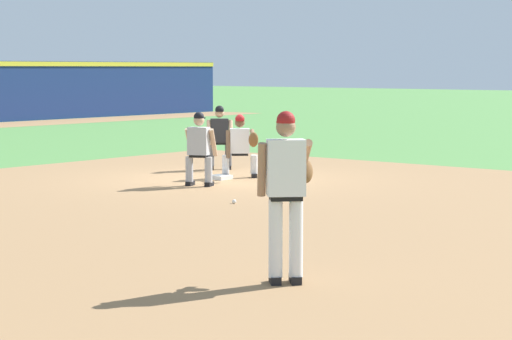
{
  "coord_description": "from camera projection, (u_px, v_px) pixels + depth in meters",
  "views": [
    {
      "loc": [
        -15.44,
        -13.67,
        2.32
      ],
      "look_at": [
        -4.98,
        -5.06,
        0.92
      ],
      "focal_mm": 70.0,
      "sensor_mm": 36.0,
      "label": 1
    }
  ],
  "objects": [
    {
      "name": "infield_dirt_patch",
      "position": [
        243.0,
        215.0,
        15.71
      ],
      "size": [
        18.0,
        18.0,
        0.01
      ],
      "primitive_type": "cube",
      "color": "#9E754C",
      "rests_on": "ground"
    },
    {
      "name": "ground_plane",
      "position": [
        220.0,
        179.0,
        20.73
      ],
      "size": [
        160.0,
        160.0,
        0.0
      ],
      "primitive_type": "plane",
      "color": "#518942"
    },
    {
      "name": "baseball",
      "position": [
        234.0,
        202.0,
        17.03
      ],
      "size": [
        0.07,
        0.07,
        0.07
      ],
      "primitive_type": "sphere",
      "color": "white",
      "rests_on": "ground"
    },
    {
      "name": "umpire",
      "position": [
        220.0,
        135.0,
        22.68
      ],
      "size": [
        0.67,
        0.67,
        1.46
      ],
      "color": "black",
      "rests_on": "ground"
    },
    {
      "name": "first_baseman",
      "position": [
        241.0,
        143.0,
        20.92
      ],
      "size": [
        0.75,
        1.08,
        1.34
      ],
      "color": "black",
      "rests_on": "ground"
    },
    {
      "name": "first_base_bag",
      "position": [
        220.0,
        177.0,
        20.73
      ],
      "size": [
        0.38,
        0.38,
        0.09
      ],
      "primitive_type": "cube",
      "color": "white",
      "rests_on": "ground"
    },
    {
      "name": "baserunner",
      "position": [
        199.0,
        146.0,
        19.47
      ],
      "size": [
        0.58,
        0.67,
        1.46
      ],
      "color": "black",
      "rests_on": "ground"
    },
    {
      "name": "pitcher",
      "position": [
        287.0,
        186.0,
        10.63
      ],
      "size": [
        0.85,
        0.55,
        1.86
      ],
      "color": "black",
      "rests_on": "ground"
    }
  ]
}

